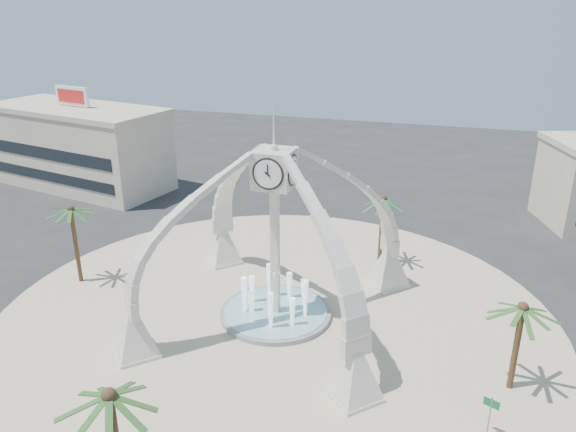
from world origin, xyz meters
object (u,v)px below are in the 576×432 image
(street_sign, at_px, (491,408))
(palm_west, at_px, (71,210))
(fountain, at_px, (276,312))
(palm_east, at_px, (523,309))
(palm_south, at_px, (109,397))
(clock_tower, at_px, (275,233))
(palm_north, at_px, (383,200))

(street_sign, bearing_deg, palm_west, -172.44)
(fountain, distance_m, street_sign, 16.43)
(palm_east, relative_size, palm_west, 0.88)
(palm_east, relative_size, palm_south, 0.89)
(palm_south, height_order, street_sign, palm_south)
(clock_tower, height_order, palm_south, clock_tower)
(street_sign, bearing_deg, fountain, 173.52)
(fountain, height_order, palm_north, palm_north)
(fountain, bearing_deg, clock_tower, -90.00)
(palm_west, xyz_separation_m, street_sign, (31.00, -8.34, -4.42))
(clock_tower, distance_m, fountain, 6.20)
(street_sign, bearing_deg, palm_south, -126.18)
(palm_east, bearing_deg, street_sign, -107.13)
(clock_tower, bearing_deg, palm_east, -12.82)
(palm_north, bearing_deg, palm_west, -155.53)
(palm_east, relative_size, palm_north, 0.92)
(fountain, bearing_deg, palm_east, -12.82)
(palm_east, distance_m, street_sign, 5.85)
(palm_north, bearing_deg, clock_tower, -118.89)
(fountain, height_order, palm_west, palm_west)
(palm_east, height_order, palm_south, palm_south)
(fountain, relative_size, palm_east, 1.30)
(palm_north, bearing_deg, palm_east, -55.46)
(palm_west, xyz_separation_m, palm_north, (22.57, 10.27, -0.26))
(palm_east, bearing_deg, palm_north, 124.54)
(palm_east, bearing_deg, fountain, 167.18)
(fountain, height_order, palm_east, palm_east)
(street_sign, bearing_deg, clock_tower, 173.52)
(palm_west, relative_size, palm_north, 1.04)
(palm_west, height_order, street_sign, palm_west)
(clock_tower, height_order, palm_north, clock_tower)
(fountain, relative_size, palm_west, 1.15)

